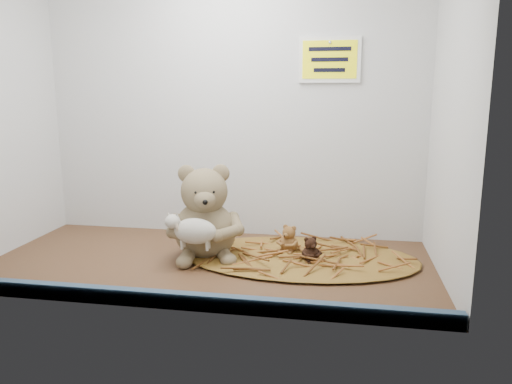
% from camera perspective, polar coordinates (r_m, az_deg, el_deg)
% --- Properties ---
extents(alcove_shell, '(1.20, 0.60, 0.90)m').
position_cam_1_polar(alcove_shell, '(1.38, -4.74, 11.06)').
color(alcove_shell, '#412616').
rests_on(alcove_shell, ground).
extents(front_rail, '(1.19, 0.02, 0.04)m').
position_cam_1_polar(front_rail, '(1.11, -9.37, -12.06)').
color(front_rail, '#334862').
rests_on(front_rail, shelf_floor).
extents(straw_bed, '(0.66, 0.38, 0.01)m').
position_cam_1_polar(straw_bed, '(1.40, 4.96, -7.41)').
color(straw_bed, brown).
rests_on(straw_bed, shelf_floor).
extents(main_teddy, '(0.27, 0.28, 0.26)m').
position_cam_1_polar(main_teddy, '(1.39, -5.90, -2.21)').
color(main_teddy, '#8C7F56').
rests_on(main_teddy, shelf_floor).
extents(toy_lamb, '(0.15, 0.09, 0.10)m').
position_cam_1_polar(toy_lamb, '(1.32, -6.98, -4.47)').
color(toy_lamb, beige).
rests_on(toy_lamb, main_teddy).
extents(mini_teddy_tan, '(0.08, 0.09, 0.08)m').
position_cam_1_polar(mini_teddy_tan, '(1.43, 3.82, -5.18)').
color(mini_teddy_tan, brown).
rests_on(mini_teddy_tan, straw_bed).
extents(mini_teddy_brown, '(0.08, 0.08, 0.07)m').
position_cam_1_polar(mini_teddy_brown, '(1.35, 6.23, -6.36)').
color(mini_teddy_brown, black).
rests_on(mini_teddy_brown, straw_bed).
extents(wall_sign, '(0.16, 0.01, 0.11)m').
position_cam_1_polar(wall_sign, '(1.55, 8.41, 14.74)').
color(wall_sign, '#FFF90D').
rests_on(wall_sign, back_wall).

